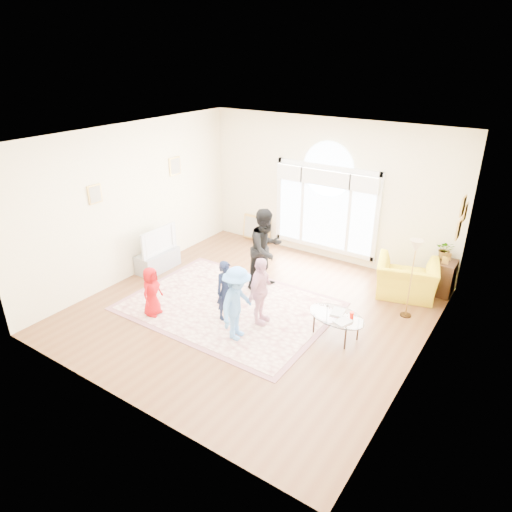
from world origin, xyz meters
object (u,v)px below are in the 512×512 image
Objects in this scene: tv_console at (158,260)px; armchair at (406,279)px; coffee_table at (337,317)px; television at (156,240)px; area_rug at (229,306)px.

armchair reaches higher than tv_console.
armchair reaches higher than coffee_table.
television is 4.42m from coffee_table.
coffee_table is at bearing 5.73° from area_rug.
tv_console is (-2.29, 0.43, 0.20)m from area_rug.
area_rug is 2.43m from television.
television is at bearing 5.61° from armchair.
tv_console is 0.89× the size of coffee_table.
tv_console is at bearing 169.45° from area_rug.
tv_console is at bearing 5.58° from armchair.
television reaches higher than coffee_table.
television reaches higher than area_rug.
coffee_table is at bearing -2.80° from television.
tv_console is at bearing 180.00° from television.
television is 5.29m from armchair.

